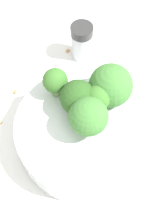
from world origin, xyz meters
TOP-DOWN VIEW (x-y plane):
  - ground_plane at (0.00, 0.00)m, footprint 3.00×3.00m
  - bowl at (0.00, 0.00)m, footprint 0.18×0.18m
  - broccoli_floret_0 at (-0.01, -0.02)m, footprint 0.03×0.03m
  - broccoli_floret_1 at (-0.03, -0.04)m, footprint 0.06×0.06m
  - broccoli_floret_2 at (-0.01, 0.01)m, footprint 0.05×0.05m
  - broccoli_floret_3 at (0.01, -0.02)m, footprint 0.05×0.05m
  - broccoli_floret_4 at (0.04, -0.04)m, footprint 0.03×0.03m
  - pepper_shaker at (0.02, -0.16)m, footprint 0.04×0.04m
  - almond_crumb_0 at (0.13, -0.01)m, footprint 0.01×0.01m
  - almond_crumb_1 at (0.12, -0.07)m, footprint 0.01×0.01m
  - almond_crumb_2 at (0.05, -0.16)m, footprint 0.01×0.01m

SIDE VIEW (x-z plane):
  - ground_plane at x=0.00m, z-range 0.00..0.00m
  - almond_crumb_0 at x=0.13m, z-range 0.00..0.01m
  - almond_crumb_1 at x=0.12m, z-range 0.00..0.01m
  - almond_crumb_2 at x=0.05m, z-range 0.00..0.01m
  - bowl at x=0.00m, z-range 0.00..0.05m
  - pepper_shaker at x=0.02m, z-range 0.00..0.07m
  - broccoli_floret_4 at x=0.04m, z-range 0.06..0.10m
  - broccoli_floret_1 at x=-0.03m, z-range 0.05..0.11m
  - broccoli_floret_3 at x=0.01m, z-range 0.05..0.11m
  - broccoli_floret_0 at x=-0.01m, z-range 0.06..0.11m
  - broccoli_floret_2 at x=-0.01m, z-range 0.06..0.12m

